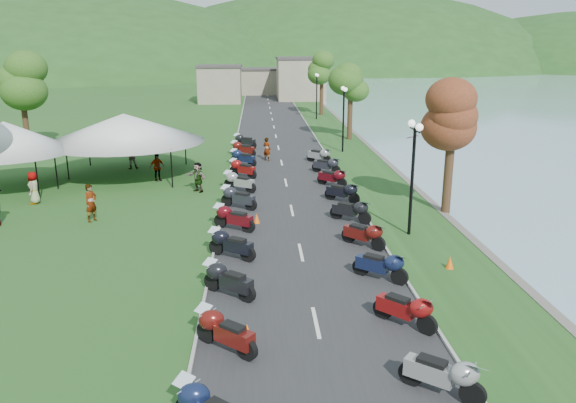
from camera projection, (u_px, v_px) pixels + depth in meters
name	position (u px, v px, depth m)	size (l,w,h in m)	color
road	(278.00, 148.00, 45.97)	(7.00, 120.00, 0.02)	#2B2B2E
hills_backdrop	(261.00, 68.00, 199.77)	(360.00, 120.00, 76.00)	#285621
far_building	(255.00, 82.00, 88.45)	(18.00, 16.00, 5.00)	gray
moto_row_left	(235.00, 231.00, 23.85)	(2.60, 48.02, 1.10)	#331411
moto_row_right	(357.00, 222.00, 25.11)	(2.60, 33.49, 1.10)	#331411
vendor_tent_main	(126.00, 145.00, 35.81)	(6.68, 6.68, 4.00)	silver
vendor_tent_side	(8.00, 156.00, 32.28)	(4.94, 4.94, 4.00)	silver
tree_lakeside	(451.00, 138.00, 27.36)	(2.74, 2.74, 7.61)	#3B6C21
pedestrian_a	(93.00, 221.00, 27.00)	(0.67, 0.49, 1.83)	slate
pedestrian_b	(132.00, 169.00, 38.34)	(0.87, 0.48, 1.79)	slate
traffic_cone_near	(247.00, 332.00, 16.04)	(0.34, 0.34, 0.54)	#F2590C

